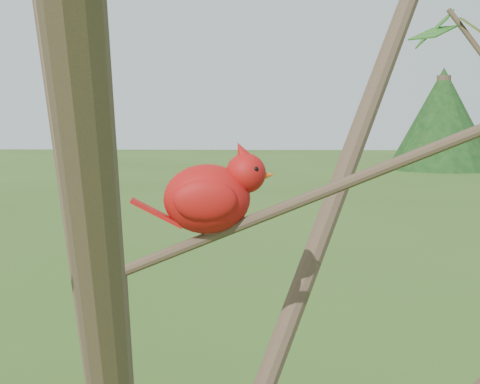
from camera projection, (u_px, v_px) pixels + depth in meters
The scene contains 3 objects.
crabapple_tree at pixel (149, 171), 0.99m from camera, with size 2.35×2.05×2.95m.
cardinal at pixel (212, 195), 1.11m from camera, with size 0.22×0.12×0.15m.
distant_trees at pixel (232, 128), 24.93m from camera, with size 40.70×11.13×3.78m.
Camera 1 is at (0.18, -1.01, 2.20)m, focal length 55.00 mm.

